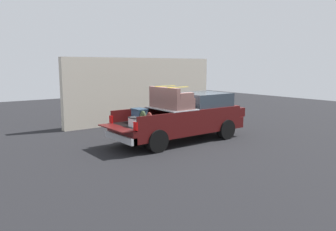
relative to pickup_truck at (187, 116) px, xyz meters
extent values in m
plane|color=black|center=(-0.37, 0.00, -0.97)|extent=(40.00, 40.00, 0.00)
cube|color=#470F0F|center=(-0.37, 0.00, -0.35)|extent=(5.50, 1.92, 0.46)
cube|color=black|center=(-1.57, 0.00, -0.10)|extent=(2.80, 1.80, 0.04)
cube|color=#470F0F|center=(-1.57, 0.93, 0.13)|extent=(2.80, 0.06, 0.50)
cube|color=#470F0F|center=(-1.57, -0.93, 0.13)|extent=(2.80, 0.06, 0.50)
cube|color=#470F0F|center=(-0.20, 0.00, 0.13)|extent=(0.06, 1.80, 0.50)
cube|color=#470F0F|center=(-3.25, 0.00, -0.10)|extent=(0.55, 1.80, 0.04)
cube|color=#B2B2B7|center=(-0.80, 0.00, 0.40)|extent=(1.25, 1.92, 0.04)
cube|color=#470F0F|center=(0.98, 0.00, 0.13)|extent=(2.30, 1.92, 0.50)
cube|color=#2D3842|center=(0.88, 0.00, 0.65)|extent=(1.94, 1.76, 0.55)
cube|color=#470F0F|center=(2.33, 0.00, 0.07)|extent=(0.40, 1.82, 0.38)
cube|color=#B2B2B7|center=(-3.09, 0.00, -0.46)|extent=(0.24, 1.92, 0.24)
cube|color=red|center=(-2.99, 0.88, 0.06)|extent=(0.06, 0.20, 0.28)
cube|color=red|center=(-2.99, -0.88, 0.06)|extent=(0.06, 0.20, 0.28)
cylinder|color=black|center=(1.38, 0.88, -0.56)|extent=(0.82, 0.30, 0.82)
cylinder|color=black|center=(1.38, -0.88, -0.56)|extent=(0.82, 0.30, 0.82)
cylinder|color=black|center=(-2.12, 0.88, -0.56)|extent=(0.82, 0.30, 0.82)
cylinder|color=black|center=(-2.12, -0.88, -0.56)|extent=(0.82, 0.30, 0.82)
cube|color=#335170|center=(-2.06, 0.36, 0.16)|extent=(0.40, 0.55, 0.48)
cube|color=#23394E|center=(-2.06, 0.36, 0.43)|extent=(0.44, 0.59, 0.05)
ellipsoid|color=#384728|center=(-2.14, -0.02, 0.17)|extent=(0.20, 0.32, 0.50)
ellipsoid|color=#384728|center=(-2.25, -0.02, 0.09)|extent=(0.09, 0.22, 0.22)
ellipsoid|color=maroon|center=(-2.13, -0.42, 0.16)|extent=(0.20, 0.31, 0.48)
ellipsoid|color=maroon|center=(-2.24, -0.42, 0.09)|extent=(0.09, 0.22, 0.21)
cube|color=white|center=(-2.67, -0.24, 0.07)|extent=(0.26, 0.34, 0.30)
cube|color=#262628|center=(-2.67, -0.24, 0.24)|extent=(0.28, 0.36, 0.04)
cube|color=brown|center=(-0.80, 0.00, 0.63)|extent=(0.89, 1.81, 0.42)
cube|color=brown|center=(-1.16, 0.00, 1.04)|extent=(0.16, 1.81, 0.40)
cube|color=brown|center=(-0.75, 0.80, 0.95)|extent=(0.65, 0.20, 0.22)
cube|color=brown|center=(-0.75, -0.80, 0.95)|extent=(0.65, 0.20, 0.22)
cube|color=yellow|center=(-0.80, 0.40, 1.25)|extent=(0.99, 0.03, 0.02)
cube|color=yellow|center=(-0.80, -0.41, 1.25)|extent=(0.99, 0.03, 0.02)
cube|color=beige|center=(1.02, 4.84, 0.74)|extent=(8.97, 0.36, 3.43)
camera|label=1|loc=(-8.61, -10.13, 2.08)|focal=35.12mm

